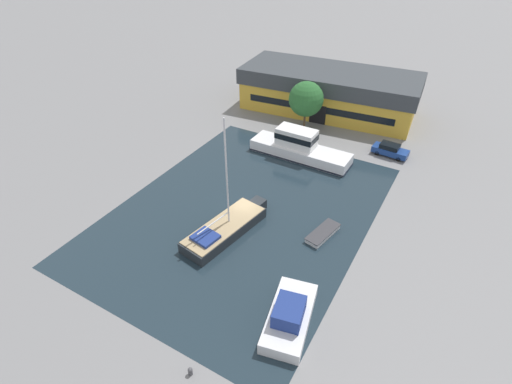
% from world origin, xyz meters
% --- Properties ---
extents(ground_plane, '(440.00, 440.00, 0.00)m').
position_xyz_m(ground_plane, '(0.00, 0.00, 0.00)').
color(ground_plane, slate).
extents(water_canal, '(24.08, 32.01, 0.01)m').
position_xyz_m(water_canal, '(0.00, 0.00, 0.00)').
color(water_canal, '#1E2D38').
rests_on(water_canal, ground).
extents(warehouse_building, '(26.67, 12.63, 6.20)m').
position_xyz_m(warehouse_building, '(-2.00, 27.96, 3.14)').
color(warehouse_building, gold).
rests_on(warehouse_building, ground).
extents(quay_tree_near_building, '(4.71, 4.71, 6.96)m').
position_xyz_m(quay_tree_near_building, '(-2.33, 20.05, 4.60)').
color(quay_tree_near_building, brown).
rests_on(quay_tree_near_building, ground).
extents(parked_car, '(4.51, 2.07, 1.57)m').
position_xyz_m(parked_car, '(9.98, 18.92, 0.80)').
color(parked_car, navy).
rests_on(parked_car, ground).
extents(sailboat_moored, '(4.49, 10.52, 11.90)m').
position_xyz_m(sailboat_moored, '(0.14, -3.71, 0.65)').
color(sailboat_moored, '#23282D').
rests_on(sailboat_moored, water_canal).
extents(motor_cruiser, '(12.85, 3.60, 3.67)m').
position_xyz_m(motor_cruiser, '(0.12, 12.95, 1.31)').
color(motor_cruiser, white).
rests_on(motor_cruiser, water_canal).
extents(small_dinghy, '(2.31, 4.30, 0.51)m').
position_xyz_m(small_dinghy, '(8.41, 0.60, 0.26)').
color(small_dinghy, silver).
rests_on(small_dinghy, water_canal).
extents(cabin_boat, '(4.28, 7.10, 2.34)m').
position_xyz_m(cabin_boat, '(9.95, -9.94, 0.83)').
color(cabin_boat, silver).
rests_on(cabin_boat, water_canal).
extents(mooring_bollard, '(0.33, 0.33, 0.66)m').
position_xyz_m(mooring_bollard, '(5.98, -16.90, 0.35)').
color(mooring_bollard, '#47474C').
rests_on(mooring_bollard, ground).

